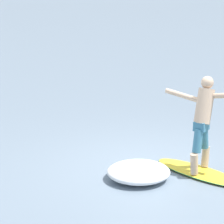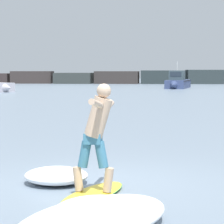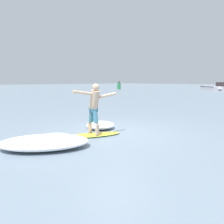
% 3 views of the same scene
% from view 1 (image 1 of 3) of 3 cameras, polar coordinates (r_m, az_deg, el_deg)
% --- Properties ---
extents(ground_plane, '(200.00, 200.00, 0.00)m').
position_cam_1_polar(ground_plane, '(9.81, 4.49, -5.67)').
color(ground_plane, gray).
extents(surfboard, '(1.15, 2.03, 0.21)m').
position_cam_1_polar(surfboard, '(9.44, 9.54, -6.45)').
color(surfboard, yellow).
rests_on(surfboard, ground).
extents(surfer, '(0.65, 1.56, 1.65)m').
position_cam_1_polar(surfer, '(9.21, 9.81, -0.46)').
color(surfer, tan).
rests_on(surfer, surfboard).
extents(wave_foam_at_nose, '(1.48, 1.47, 0.27)m').
position_cam_1_polar(wave_foam_at_nose, '(9.08, 2.88, -6.44)').
color(wave_foam_at_nose, white).
rests_on(wave_foam_at_nose, ground).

